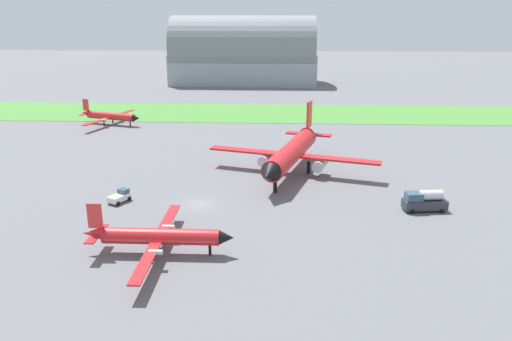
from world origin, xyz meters
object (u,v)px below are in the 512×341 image
object	(u,v)px
pushback_tug_midfield	(120,196)
fuel_truck_near_gate	(424,201)
airplane_midfield_jet	(292,152)
airplane_taxiing_turboprop	(110,116)
airplane_foreground_turboprop	(158,236)

from	to	relation	value
pushback_tug_midfield	fuel_truck_near_gate	bearing A→B (deg)	-64.54
airplane_midfield_jet	fuel_truck_near_gate	distance (m)	26.39
airplane_midfield_jet	pushback_tug_midfield	xyz separation A→B (m)	(-27.75, -15.89, -3.22)
airplane_taxiing_turboprop	fuel_truck_near_gate	size ratio (longest dim) A/B	3.09
fuel_truck_near_gate	pushback_tug_midfield	world-z (taller)	fuel_truck_near_gate
fuel_truck_near_gate	pushback_tug_midfield	distance (m)	47.51
airplane_foreground_turboprop	fuel_truck_near_gate	size ratio (longest dim) A/B	3.32
airplane_taxiing_turboprop	pushback_tug_midfield	size ratio (longest dim) A/B	5.16
fuel_truck_near_gate	airplane_foreground_turboprop	bearing A→B (deg)	17.19
airplane_midfield_jet	airplane_foreground_turboprop	world-z (taller)	airplane_midfield_jet
airplane_taxiing_turboprop	fuel_truck_near_gate	distance (m)	87.91
airplane_midfield_jet	airplane_taxiing_turboprop	bearing A→B (deg)	-113.27
airplane_midfield_jet	fuel_truck_near_gate	bearing A→B (deg)	65.23
airplane_midfield_jet	airplane_taxiing_turboprop	world-z (taller)	airplane_midfield_jet
airplane_midfield_jet	airplane_foreground_turboprop	xyz separation A→B (m)	(-17.46, -33.40, -1.69)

